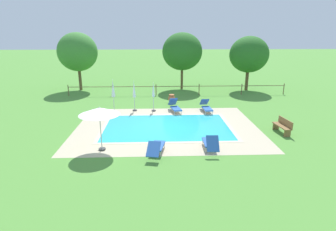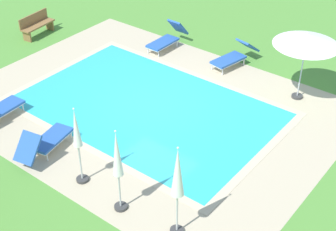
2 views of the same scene
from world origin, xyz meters
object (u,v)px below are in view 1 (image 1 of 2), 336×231
wooden_bench_lawn_side (283,126)px  terracotta_urn_near_fence (172,99)px  sun_lounger_north_near_steps (175,107)px  sun_lounger_north_far (206,107)px  patio_umbrella_closed_row_west (113,90)px  tree_centre (182,52)px  patio_umbrella_closed_row_centre (134,92)px  patio_umbrella_open_foreground (99,111)px  patio_umbrella_closed_row_mid_west (153,93)px  sun_lounger_north_mid (210,143)px  tree_far_west (78,52)px  tree_west_mid (249,55)px  sun_lounger_north_end (156,147)px

wooden_bench_lawn_side → terracotta_urn_near_fence: size_ratio=2.08×
sun_lounger_north_near_steps → sun_lounger_north_far: (2.37, -0.09, -0.01)m
sun_lounger_north_far → patio_umbrella_closed_row_west: 7.09m
sun_lounger_north_far → tree_centre: bearing=97.3°
patio_umbrella_closed_row_centre → tree_centre: 9.68m
patio_umbrella_open_foreground → terracotta_urn_near_fence: bearing=66.9°
patio_umbrella_open_foreground → patio_umbrella_closed_row_mid_west: (2.57, 7.11, -0.62)m
sun_lounger_north_mid → sun_lounger_north_far: bearing=81.8°
sun_lounger_north_far → tree_far_west: size_ratio=0.35×
sun_lounger_north_near_steps → wooden_bench_lawn_side: 7.82m
terracotta_urn_near_fence → sun_lounger_north_far: bearing=-47.1°
tree_west_mid → sun_lounger_north_near_steps: bearing=-135.4°
sun_lounger_north_far → patio_umbrella_closed_row_centre: patio_umbrella_closed_row_centre is taller
sun_lounger_north_far → sun_lounger_north_mid: bearing=-98.2°
patio_umbrella_closed_row_west → patio_umbrella_closed_row_centre: (1.53, 0.22, -0.16)m
tree_centre → patio_umbrella_open_foreground: bearing=-109.3°
sun_lounger_north_end → tree_west_mid: (9.31, 15.33, 3.25)m
sun_lounger_north_mid → patio_umbrella_closed_row_west: patio_umbrella_closed_row_west is taller
wooden_bench_lawn_side → tree_far_west: (-15.43, 13.33, 3.40)m
sun_lounger_north_near_steps → terracotta_urn_near_fence: 2.60m
patio_umbrella_closed_row_west → sun_lounger_north_mid: bearing=-50.7°
sun_lounger_north_near_steps → wooden_bench_lawn_side: (6.14, -4.84, 0.08)m
patio_umbrella_closed_row_mid_west → wooden_bench_lawn_side: size_ratio=1.46×
sun_lounger_north_mid → tree_far_west: 19.23m
patio_umbrella_closed_row_west → terracotta_urn_near_fence: patio_umbrella_closed_row_west is taller
sun_lounger_north_far → tree_west_mid: tree_west_mid is taller
sun_lounger_north_end → patio_umbrella_open_foreground: 3.32m
sun_lounger_north_near_steps → patio_umbrella_closed_row_mid_west: size_ratio=0.88×
tree_far_west → sun_lounger_north_mid: bearing=-55.8°
sun_lounger_north_far → tree_west_mid: 10.18m
tree_centre → patio_umbrella_closed_row_centre: bearing=-117.5°
patio_umbrella_closed_row_mid_west → tree_centre: 9.26m
sun_lounger_north_near_steps → patio_umbrella_closed_row_west: 4.78m
sun_lounger_north_end → patio_umbrella_closed_row_mid_west: 7.80m
patio_umbrella_open_foreground → terracotta_urn_near_fence: size_ratio=3.09×
sun_lounger_north_mid → tree_west_mid: bearing=66.3°
terracotta_urn_near_fence → tree_far_west: bearing=147.3°
sun_lounger_north_far → patio_umbrella_closed_row_centre: bearing=175.6°
terracotta_urn_near_fence → tree_west_mid: bearing=32.9°
wooden_bench_lawn_side → tree_west_mid: bearing=82.0°
sun_lounger_north_far → sun_lounger_north_end: (-3.77, -7.43, -0.01)m
sun_lounger_north_end → sun_lounger_north_mid: bearing=7.7°
sun_lounger_north_mid → tree_west_mid: tree_west_mid is taller
patio_umbrella_closed_row_centre → tree_centre: (4.33, 8.33, 2.37)m
patio_umbrella_open_foreground → sun_lounger_north_near_steps: bearing=58.8°
wooden_bench_lawn_side → tree_centre: 14.75m
sun_lounger_north_near_steps → sun_lounger_north_far: 2.37m
sun_lounger_north_mid → tree_centre: 16.19m
patio_umbrella_closed_row_west → tree_far_west: (-4.69, 8.38, 2.21)m
sun_lounger_north_end → patio_umbrella_closed_row_mid_west: (-0.23, 7.72, 1.06)m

